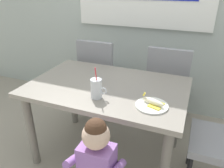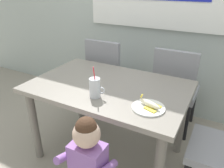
{
  "view_description": "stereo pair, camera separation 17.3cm",
  "coord_description": "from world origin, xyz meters",
  "px_view_note": "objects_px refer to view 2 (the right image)",
  "views": [
    {
      "loc": [
        0.66,
        -1.53,
        1.55
      ],
      "look_at": [
        0.08,
        -0.09,
        0.81
      ],
      "focal_mm": 35.29,
      "sensor_mm": 36.0,
      "label": 1
    },
    {
      "loc": [
        0.82,
        -1.46,
        1.55
      ],
      "look_at": [
        0.08,
        -0.09,
        0.81
      ],
      "focal_mm": 35.29,
      "sensor_mm": 36.0,
      "label": 2
    }
  ],
  "objects_px": {
    "toddler_standing": "(88,159)",
    "peeled_banana": "(150,104)",
    "dining_chair_right": "(175,87)",
    "snack_plate": "(148,108)",
    "dining_table": "(109,96)",
    "dining_chair_left": "(108,74)",
    "milk_cup": "(95,89)"
  },
  "relations": [
    {
      "from": "milk_cup",
      "to": "dining_chair_left",
      "type": "bearing_deg",
      "value": 113.86
    },
    {
      "from": "dining_chair_right",
      "to": "milk_cup",
      "type": "xyz_separation_m",
      "value": [
        -0.41,
        -0.9,
        0.28
      ]
    },
    {
      "from": "milk_cup",
      "to": "snack_plate",
      "type": "bearing_deg",
      "value": 4.29
    },
    {
      "from": "dining_table",
      "to": "dining_chair_right",
      "type": "height_order",
      "value": "dining_chair_right"
    },
    {
      "from": "toddler_standing",
      "to": "milk_cup",
      "type": "bearing_deg",
      "value": 114.71
    },
    {
      "from": "dining_table",
      "to": "snack_plate",
      "type": "xyz_separation_m",
      "value": [
        0.42,
        -0.2,
        0.11
      ]
    },
    {
      "from": "dining_chair_left",
      "to": "dining_table",
      "type": "bearing_deg",
      "value": 120.2
    },
    {
      "from": "dining_table",
      "to": "peeled_banana",
      "type": "bearing_deg",
      "value": -24.17
    },
    {
      "from": "dining_chair_left",
      "to": "dining_chair_right",
      "type": "height_order",
      "value": "same"
    },
    {
      "from": "toddler_standing",
      "to": "snack_plate",
      "type": "bearing_deg",
      "value": 59.58
    },
    {
      "from": "dining_table",
      "to": "toddler_standing",
      "type": "xyz_separation_m",
      "value": [
        0.19,
        -0.61,
        -0.12
      ]
    },
    {
      "from": "peeled_banana",
      "to": "dining_table",
      "type": "bearing_deg",
      "value": 155.83
    },
    {
      "from": "milk_cup",
      "to": "dining_chair_right",
      "type": "bearing_deg",
      "value": 65.78
    },
    {
      "from": "dining_chair_left",
      "to": "milk_cup",
      "type": "bearing_deg",
      "value": 113.86
    },
    {
      "from": "dining_chair_right",
      "to": "snack_plate",
      "type": "xyz_separation_m",
      "value": [
        0.01,
        -0.87,
        0.22
      ]
    },
    {
      "from": "toddler_standing",
      "to": "dining_chair_right",
      "type": "bearing_deg",
      "value": 79.68
    },
    {
      "from": "dining_chair_left",
      "to": "peeled_banana",
      "type": "height_order",
      "value": "dining_chair_left"
    },
    {
      "from": "dining_table",
      "to": "toddler_standing",
      "type": "distance_m",
      "value": 0.65
    },
    {
      "from": "peeled_banana",
      "to": "dining_chair_left",
      "type": "bearing_deg",
      "value": 133.95
    },
    {
      "from": "dining_chair_right",
      "to": "peeled_banana",
      "type": "xyz_separation_m",
      "value": [
        0.01,
        -0.86,
        0.24
      ]
    },
    {
      "from": "dining_chair_right",
      "to": "snack_plate",
      "type": "height_order",
      "value": "dining_chair_right"
    },
    {
      "from": "dining_table",
      "to": "toddler_standing",
      "type": "bearing_deg",
      "value": -73.0
    },
    {
      "from": "toddler_standing",
      "to": "peeled_banana",
      "type": "relative_size",
      "value": 4.78
    },
    {
      "from": "toddler_standing",
      "to": "milk_cup",
      "type": "relative_size",
      "value": 3.33
    },
    {
      "from": "dining_table",
      "to": "toddler_standing",
      "type": "height_order",
      "value": "toddler_standing"
    },
    {
      "from": "dining_chair_left",
      "to": "toddler_standing",
      "type": "relative_size",
      "value": 1.15
    },
    {
      "from": "dining_chair_left",
      "to": "dining_chair_right",
      "type": "distance_m",
      "value": 0.79
    },
    {
      "from": "dining_chair_right",
      "to": "snack_plate",
      "type": "relative_size",
      "value": 4.17
    },
    {
      "from": "dining_chair_left",
      "to": "peeled_banana",
      "type": "bearing_deg",
      "value": 133.95
    },
    {
      "from": "dining_chair_right",
      "to": "toddler_standing",
      "type": "xyz_separation_m",
      "value": [
        -0.23,
        -1.28,
        -0.02
      ]
    },
    {
      "from": "toddler_standing",
      "to": "peeled_banana",
      "type": "distance_m",
      "value": 0.55
    },
    {
      "from": "milk_cup",
      "to": "snack_plate",
      "type": "height_order",
      "value": "milk_cup"
    }
  ]
}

